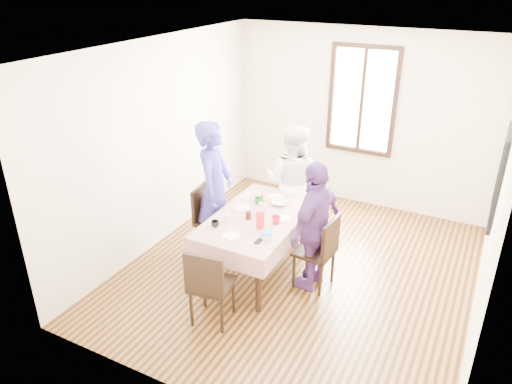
% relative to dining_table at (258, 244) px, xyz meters
% --- Properties ---
extents(ground, '(4.50, 4.50, 0.00)m').
position_rel_dining_table_xyz_m(ground, '(0.46, 0.24, -0.38)').
color(ground, '#311B09').
rests_on(ground, ground).
extents(back_wall, '(4.00, 0.00, 4.00)m').
position_rel_dining_table_xyz_m(back_wall, '(0.46, 2.49, 0.98)').
color(back_wall, beige).
rests_on(back_wall, ground).
extents(right_wall, '(0.00, 4.50, 4.50)m').
position_rel_dining_table_xyz_m(right_wall, '(2.46, 0.24, 0.98)').
color(right_wall, beige).
rests_on(right_wall, ground).
extents(window_frame, '(1.02, 0.06, 1.62)m').
position_rel_dining_table_xyz_m(window_frame, '(0.46, 2.47, 1.27)').
color(window_frame, black).
rests_on(window_frame, back_wall).
extents(window_pane, '(0.90, 0.02, 1.50)m').
position_rel_dining_table_xyz_m(window_pane, '(0.46, 2.48, 1.27)').
color(window_pane, white).
rests_on(window_pane, back_wall).
extents(art_poster, '(0.04, 0.76, 0.96)m').
position_rel_dining_table_xyz_m(art_poster, '(2.44, 0.54, 1.18)').
color(art_poster, red).
rests_on(art_poster, right_wall).
extents(dining_table, '(0.86, 1.52, 0.75)m').
position_rel_dining_table_xyz_m(dining_table, '(0.00, 0.00, 0.00)').
color(dining_table, black).
rests_on(dining_table, ground).
extents(tablecloth, '(0.98, 1.64, 0.01)m').
position_rel_dining_table_xyz_m(tablecloth, '(0.00, 0.00, 0.38)').
color(tablecloth, '#620E13').
rests_on(tablecloth, dining_table).
extents(chair_left, '(0.46, 0.46, 0.91)m').
position_rel_dining_table_xyz_m(chair_left, '(-0.71, 0.14, 0.08)').
color(chair_left, black).
rests_on(chair_left, ground).
extents(chair_right, '(0.46, 0.46, 0.91)m').
position_rel_dining_table_xyz_m(chair_right, '(0.71, 0.05, 0.08)').
color(chair_right, black).
rests_on(chair_right, ground).
extents(chair_far, '(0.42, 0.42, 0.91)m').
position_rel_dining_table_xyz_m(chair_far, '(0.00, 1.05, 0.08)').
color(chair_far, black).
rests_on(chair_far, ground).
extents(chair_near, '(0.48, 0.48, 0.91)m').
position_rel_dining_table_xyz_m(chair_near, '(0.00, -1.05, 0.08)').
color(chair_near, black).
rests_on(chair_near, ground).
extents(person_left, '(0.57, 0.74, 1.80)m').
position_rel_dining_table_xyz_m(person_left, '(-0.70, 0.14, 0.53)').
color(person_left, '#37318C').
rests_on(person_left, ground).
extents(person_far, '(0.81, 0.65, 1.61)m').
position_rel_dining_table_xyz_m(person_far, '(0.00, 1.03, 0.43)').
color(person_far, white).
rests_on(person_far, ground).
extents(person_right, '(0.54, 0.97, 1.57)m').
position_rel_dining_table_xyz_m(person_right, '(0.70, 0.05, 0.41)').
color(person_right, '#5A3277').
rests_on(person_right, ground).
extents(mug_black, '(0.10, 0.10, 0.07)m').
position_rel_dining_table_xyz_m(mug_black, '(-0.32, -0.45, 0.42)').
color(mug_black, black).
rests_on(mug_black, tablecloth).
extents(mug_flag, '(0.14, 0.14, 0.10)m').
position_rel_dining_table_xyz_m(mug_flag, '(0.27, -0.06, 0.43)').
color(mug_flag, red).
rests_on(mug_flag, tablecloth).
extents(mug_green, '(0.14, 0.14, 0.08)m').
position_rel_dining_table_xyz_m(mug_green, '(-0.15, 0.31, 0.43)').
color(mug_green, '#0C7226').
rests_on(mug_green, tablecloth).
extents(serving_bowl, '(0.24, 0.24, 0.05)m').
position_rel_dining_table_xyz_m(serving_bowl, '(0.09, 0.39, 0.41)').
color(serving_bowl, white).
rests_on(serving_bowl, tablecloth).
extents(juice_carton, '(0.07, 0.07, 0.22)m').
position_rel_dining_table_xyz_m(juice_carton, '(0.16, -0.25, 0.50)').
color(juice_carton, red).
rests_on(juice_carton, tablecloth).
extents(butter_tub, '(0.13, 0.13, 0.06)m').
position_rel_dining_table_xyz_m(butter_tub, '(0.31, -0.41, 0.42)').
color(butter_tub, white).
rests_on(butter_tub, tablecloth).
extents(jam_jar, '(0.06, 0.06, 0.09)m').
position_rel_dining_table_xyz_m(jam_jar, '(-0.07, -0.11, 0.43)').
color(jam_jar, black).
rests_on(jam_jar, tablecloth).
extents(drinking_glass, '(0.06, 0.06, 0.09)m').
position_rel_dining_table_xyz_m(drinking_glass, '(-0.26, -0.27, 0.43)').
color(drinking_glass, silver).
rests_on(drinking_glass, tablecloth).
extents(smartphone, '(0.06, 0.12, 0.01)m').
position_rel_dining_table_xyz_m(smartphone, '(0.27, -0.52, 0.39)').
color(smartphone, black).
rests_on(smartphone, tablecloth).
extents(flower_vase, '(0.08, 0.08, 0.16)m').
position_rel_dining_table_xyz_m(flower_vase, '(0.03, 0.05, 0.47)').
color(flower_vase, silver).
rests_on(flower_vase, tablecloth).
extents(plate_left, '(0.20, 0.20, 0.01)m').
position_rel_dining_table_xyz_m(plate_left, '(-0.27, 0.09, 0.39)').
color(plate_left, white).
rests_on(plate_left, tablecloth).
extents(plate_right, '(0.20, 0.20, 0.01)m').
position_rel_dining_table_xyz_m(plate_right, '(0.28, 0.07, 0.39)').
color(plate_right, white).
rests_on(plate_right, tablecloth).
extents(plate_far, '(0.20, 0.20, 0.01)m').
position_rel_dining_table_xyz_m(plate_far, '(-0.02, 0.57, 0.39)').
color(plate_far, white).
rests_on(plate_far, tablecloth).
extents(plate_near, '(0.20, 0.20, 0.01)m').
position_rel_dining_table_xyz_m(plate_near, '(-0.05, -0.55, 0.39)').
color(plate_near, white).
rests_on(plate_near, tablecloth).
extents(butter_lid, '(0.12, 0.12, 0.01)m').
position_rel_dining_table_xyz_m(butter_lid, '(0.31, -0.41, 0.46)').
color(butter_lid, blue).
rests_on(butter_lid, butter_tub).
extents(flower_bunch, '(0.09, 0.09, 0.10)m').
position_rel_dining_table_xyz_m(flower_bunch, '(0.03, 0.05, 0.60)').
color(flower_bunch, yellow).
rests_on(flower_bunch, flower_vase).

